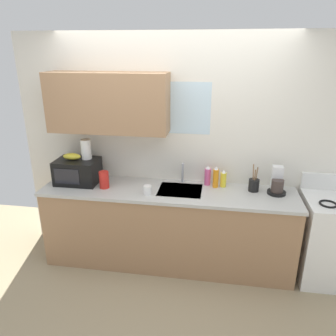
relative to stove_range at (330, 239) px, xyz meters
The scene contains 14 objects.
kitchen_wall_assembly 2.09m from the stove_range, behind, with size 3.50×0.42×2.50m.
counter_unit 1.71m from the stove_range, behind, with size 2.73×0.63×0.90m.
sink_faucet 1.69m from the stove_range, behind, with size 0.03×0.03×0.23m, color #B2B5BA.
stove_range is the anchor object (origin of this frame).
microwave 2.80m from the stove_range, behind, with size 0.46×0.35×0.27m.
banana_bunch 2.89m from the stove_range, behind, with size 0.20×0.11×0.07m, color gold.
paper_towel_roll 2.77m from the stove_range, behind, with size 0.11×0.11×0.22m, color white.
coffee_maker 0.80m from the stove_range, 169.75° to the left, with size 0.19×0.21×0.28m.
dish_soap_bottle_pink 1.43m from the stove_range, behind, with size 0.07×0.07×0.22m.
dish_soap_bottle_orange 1.34m from the stove_range, behind, with size 0.06×0.06×0.24m.
dish_soap_bottle_yellow 1.26m from the stove_range, behind, with size 0.06×0.06×0.20m.
cereal_canister 2.46m from the stove_range, behind, with size 0.10×0.10×0.19m, color red.
mug_white 1.97m from the stove_range, behind, with size 0.08×0.08×0.10m, color white.
utensil_crock 0.97m from the stove_range, behind, with size 0.11×0.11×0.30m.
Camera 1 is at (0.50, -3.14, 2.33)m, focal length 34.71 mm.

